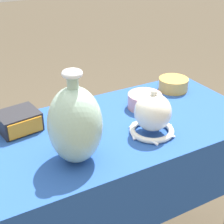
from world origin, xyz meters
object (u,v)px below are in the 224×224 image
object	(u,v)px
vase_tall_bulbous	(75,125)
vase_dome_bell	(153,116)
mosaic_tile_box	(19,121)
pot_squat_rose	(145,101)
pot_squat_ochre	(173,84)
cup_wide_terracotta	(82,120)

from	to	relation	value
vase_tall_bulbous	vase_dome_bell	bearing A→B (deg)	3.13
vase_tall_bulbous	mosaic_tile_box	world-z (taller)	vase_tall_bulbous
vase_tall_bulbous	pot_squat_rose	xyz separation A→B (m)	(0.42, 0.21, -0.10)
pot_squat_ochre	cup_wide_terracotta	xyz separation A→B (m)	(-0.54, -0.13, 0.01)
mosaic_tile_box	cup_wide_terracotta	xyz separation A→B (m)	(0.21, -0.12, 0.01)
mosaic_tile_box	pot_squat_ochre	xyz separation A→B (m)	(0.76, 0.00, -0.01)
vase_dome_bell	vase_tall_bulbous	bearing A→B (deg)	-176.87
vase_tall_bulbous	vase_dome_bell	xyz separation A→B (m)	(0.32, 0.02, -0.06)
vase_tall_bulbous	pot_squat_ochre	world-z (taller)	vase_tall_bulbous
vase_dome_bell	mosaic_tile_box	world-z (taller)	vase_dome_bell
vase_dome_bell	pot_squat_rose	xyz separation A→B (m)	(0.10, 0.19, -0.04)
vase_tall_bulbous	mosaic_tile_box	distance (m)	0.33
vase_tall_bulbous	vase_dome_bell	size ratio (longest dim) A/B	1.74
pot_squat_rose	vase_tall_bulbous	bearing A→B (deg)	-153.41
pot_squat_ochre	cup_wide_terracotta	world-z (taller)	cup_wide_terracotta
pot_squat_rose	cup_wide_terracotta	bearing A→B (deg)	-173.02
vase_dome_bell	cup_wide_terracotta	distance (m)	0.27
vase_tall_bulbous	vase_dome_bell	world-z (taller)	vase_tall_bulbous
cup_wide_terracotta	vase_dome_bell	bearing A→B (deg)	-34.36
mosaic_tile_box	pot_squat_ochre	bearing A→B (deg)	-7.22
mosaic_tile_box	cup_wide_terracotta	size ratio (longest dim) A/B	1.62
pot_squat_rose	pot_squat_ochre	distance (m)	0.24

